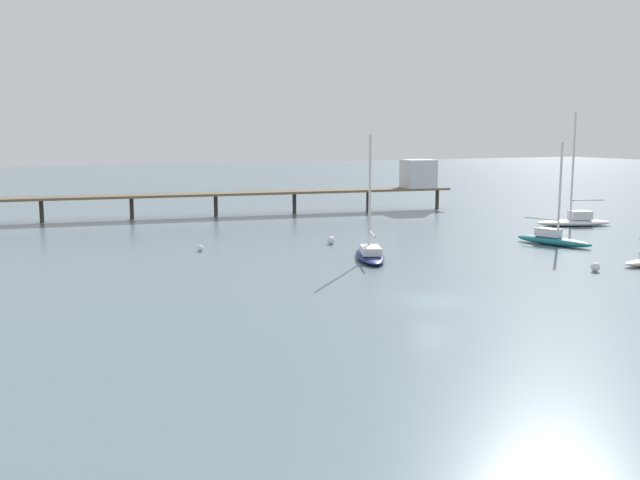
{
  "coord_description": "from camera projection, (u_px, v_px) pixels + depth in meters",
  "views": [
    {
      "loc": [
        -24.65,
        -37.8,
        10.73
      ],
      "look_at": [
        0.0,
        17.55,
        1.5
      ],
      "focal_mm": 40.11,
      "sensor_mm": 36.0,
      "label": 1
    }
  ],
  "objects": [
    {
      "name": "mooring_buoy_far",
      "position": [
        200.0,
        248.0,
        64.51
      ],
      "size": [
        0.55,
        0.55,
        0.55
      ],
      "primitive_type": "sphere",
      "color": "silver",
      "rests_on": "ground_plane"
    },
    {
      "name": "sailboat_white",
      "position": [
        575.0,
        220.0,
        81.77
      ],
      "size": [
        9.18,
        5.13,
        12.95
      ],
      "color": "white",
      "rests_on": "ground_plane"
    },
    {
      "name": "pier",
      "position": [
        307.0,
        185.0,
        93.98
      ],
      "size": [
        64.23,
        11.28,
        6.88
      ],
      "color": "brown",
      "rests_on": "ground_plane"
    },
    {
      "name": "sailboat_teal",
      "position": [
        553.0,
        238.0,
        67.98
      ],
      "size": [
        4.16,
        7.79,
        9.76
      ],
      "color": "#1E727A",
      "rests_on": "ground_plane"
    },
    {
      "name": "mooring_buoy_mid",
      "position": [
        331.0,
        240.0,
        68.53
      ],
      "size": [
        0.75,
        0.75,
        0.75
      ],
      "primitive_type": "sphere",
      "color": "silver",
      "rests_on": "ground_plane"
    },
    {
      "name": "ground_plane",
      "position": [
        431.0,
        301.0,
        45.67
      ],
      "size": [
        400.0,
        400.0,
        0.0
      ],
      "primitive_type": "plane",
      "color": "slate"
    },
    {
      "name": "sailboat_navy",
      "position": [
        370.0,
        253.0,
        60.28
      ],
      "size": [
        4.83,
        8.09,
        10.5
      ],
      "color": "navy",
      "rests_on": "ground_plane"
    },
    {
      "name": "mooring_buoy_inner",
      "position": [
        595.0,
        267.0,
        55.13
      ],
      "size": [
        0.72,
        0.72,
        0.72
      ],
      "primitive_type": "sphere",
      "color": "silver",
      "rests_on": "ground_plane"
    }
  ]
}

